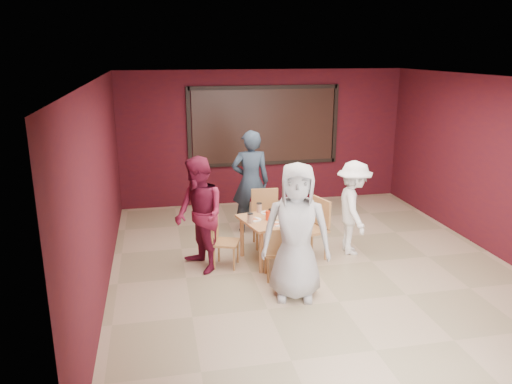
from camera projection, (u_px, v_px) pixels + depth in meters
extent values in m
plane|color=tan|center=(313.00, 267.00, 7.59)|extent=(7.00, 7.00, 0.00)
cube|color=black|center=(264.00, 126.00, 10.39)|extent=(3.00, 0.02, 1.50)
cube|color=#C17A4F|center=(272.00, 220.00, 7.66)|extent=(1.05, 1.05, 0.04)
cylinder|color=#C17A4F|center=(242.00, 237.00, 7.91)|extent=(0.06, 0.06, 0.65)
cylinder|color=#C17A4F|center=(281.00, 230.00, 8.19)|extent=(0.06, 0.06, 0.65)
cylinder|color=#C17A4F|center=(261.00, 252.00, 7.31)|extent=(0.06, 0.06, 0.65)
cylinder|color=#C17A4F|center=(302.00, 245.00, 7.59)|extent=(0.06, 0.06, 0.65)
cylinder|color=white|center=(276.00, 224.00, 7.39)|extent=(0.22, 0.22, 0.01)
cone|color=#D78F4B|center=(276.00, 223.00, 7.39)|extent=(0.20, 0.20, 0.02)
cylinder|color=beige|center=(285.00, 222.00, 7.32)|extent=(0.09, 0.09, 0.14)
cylinder|color=black|center=(285.00, 217.00, 7.30)|extent=(0.09, 0.09, 0.01)
cylinder|color=white|center=(268.00, 213.00, 7.91)|extent=(0.22, 0.22, 0.01)
cone|color=#D78F4B|center=(268.00, 212.00, 7.90)|extent=(0.20, 0.20, 0.02)
cylinder|color=beige|center=(259.00, 208.00, 7.94)|extent=(0.09, 0.09, 0.14)
cylinder|color=black|center=(259.00, 203.00, 7.92)|extent=(0.09, 0.09, 0.01)
cylinder|color=white|center=(254.00, 220.00, 7.60)|extent=(0.22, 0.22, 0.01)
cone|color=#D78F4B|center=(254.00, 219.00, 7.59)|extent=(0.20, 0.20, 0.02)
cylinder|color=beige|center=(250.00, 218.00, 7.45)|extent=(0.09, 0.09, 0.14)
cylinder|color=black|center=(250.00, 214.00, 7.43)|extent=(0.09, 0.09, 0.01)
cylinder|color=white|center=(289.00, 217.00, 7.70)|extent=(0.22, 0.22, 0.01)
cone|color=#D78F4B|center=(289.00, 216.00, 7.70)|extent=(0.20, 0.20, 0.02)
cylinder|color=beige|center=(292.00, 211.00, 7.81)|extent=(0.09, 0.09, 0.14)
cylinder|color=black|center=(292.00, 206.00, 7.79)|extent=(0.09, 0.09, 0.01)
cylinder|color=beige|center=(277.00, 216.00, 7.63)|extent=(0.06, 0.06, 0.10)
cylinder|color=beige|center=(274.00, 218.00, 7.57)|extent=(0.05, 0.05, 0.08)
cylinder|color=red|center=(268.00, 216.00, 7.57)|extent=(0.07, 0.07, 0.15)
cube|color=black|center=(273.00, 213.00, 7.73)|extent=(0.15, 0.11, 0.12)
cube|color=#AE7143|center=(278.00, 252.00, 7.13)|extent=(0.43, 0.43, 0.04)
cylinder|color=#AE7143|center=(287.00, 261.00, 7.35)|extent=(0.03, 0.03, 0.38)
cylinder|color=#AE7143|center=(266.00, 261.00, 7.32)|extent=(0.03, 0.03, 0.38)
cylinder|color=#AE7143|center=(290.00, 270.00, 7.05)|extent=(0.03, 0.03, 0.38)
cylinder|color=#AE7143|center=(268.00, 270.00, 7.02)|extent=(0.03, 0.03, 0.38)
cube|color=#AE7143|center=(280.00, 242.00, 6.90)|extent=(0.39, 0.07, 0.37)
cube|color=#AE7143|center=(266.00, 219.00, 8.29)|extent=(0.48, 0.48, 0.04)
cylinder|color=#AE7143|center=(257.00, 238.00, 8.16)|extent=(0.04, 0.04, 0.44)
cylinder|color=#AE7143|center=(279.00, 236.00, 8.21)|extent=(0.04, 0.04, 0.44)
cylinder|color=#AE7143|center=(254.00, 230.00, 8.51)|extent=(0.04, 0.04, 0.44)
cylinder|color=#AE7143|center=(275.00, 229.00, 8.56)|extent=(0.04, 0.04, 0.44)
cube|color=#AE7143|center=(265.00, 201.00, 8.42)|extent=(0.46, 0.07, 0.43)
cube|color=#AE7143|center=(226.00, 243.00, 7.52)|extent=(0.48, 0.48, 0.04)
cylinder|color=#AE7143|center=(234.00, 259.00, 7.41)|extent=(0.03, 0.03, 0.36)
cylinder|color=#AE7143|center=(238.00, 252.00, 7.70)|extent=(0.03, 0.03, 0.36)
cylinder|color=#AE7143|center=(214.00, 258.00, 7.46)|extent=(0.03, 0.03, 0.36)
cylinder|color=#AE7143|center=(219.00, 250.00, 7.74)|extent=(0.03, 0.03, 0.36)
cube|color=#AE7143|center=(215.00, 229.00, 7.49)|extent=(0.16, 0.36, 0.35)
cube|color=#AE7143|center=(310.00, 230.00, 7.80)|extent=(0.58, 0.58, 0.04)
cylinder|color=#AE7143|center=(293.00, 243.00, 7.93)|extent=(0.04, 0.04, 0.45)
cylinder|color=#AE7143|center=(306.00, 251.00, 7.62)|extent=(0.04, 0.04, 0.45)
cylinder|color=#AE7143|center=(312.00, 239.00, 8.11)|extent=(0.04, 0.04, 0.45)
cylinder|color=#AE7143|center=(326.00, 246.00, 7.79)|extent=(0.04, 0.04, 0.45)
cube|color=#AE7143|center=(321.00, 212.00, 7.82)|extent=(0.17, 0.45, 0.44)
imported|color=#AEAEAE|center=(296.00, 232.00, 6.45)|extent=(1.02, 0.80, 1.83)
imported|color=#293849|center=(251.00, 182.00, 8.83)|extent=(0.70, 0.49, 1.85)
imported|color=maroon|center=(199.00, 215.00, 7.27)|extent=(0.91, 1.01, 1.72)
imported|color=white|center=(353.00, 208.00, 7.94)|extent=(0.70, 1.05, 1.51)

